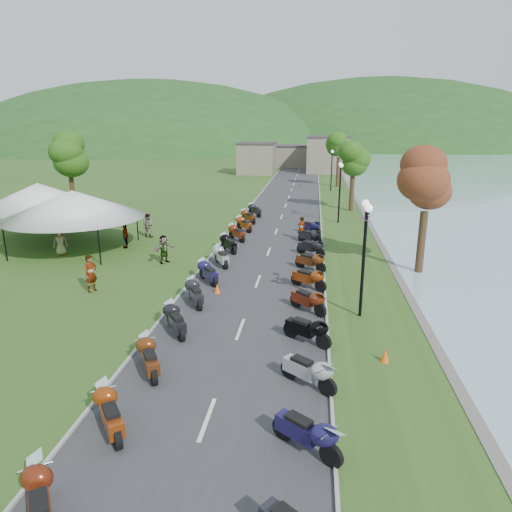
{
  "coord_description": "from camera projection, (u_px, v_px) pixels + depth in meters",
  "views": [
    {
      "loc": [
        2.77,
        -0.94,
        8.09
      ],
      "look_at": [
        -0.15,
        22.44,
        1.3
      ],
      "focal_mm": 32.0,
      "sensor_mm": 36.0,
      "label": 1
    }
  ],
  "objects": [
    {
      "name": "road",
      "position": [
        282.0,
        217.0,
        41.6
      ],
      "size": [
        7.0,
        120.0,
        0.02
      ],
      "primitive_type": "cube",
      "color": "#37373A",
      "rests_on": "ground"
    },
    {
      "name": "hills_backdrop",
      "position": [
        308.0,
        145.0,
        194.15
      ],
      "size": [
        360.0,
        120.0,
        76.0
      ],
      "primitive_type": null,
      "color": "#285621",
      "rests_on": "ground"
    },
    {
      "name": "far_building",
      "position": [
        288.0,
        156.0,
        84.05
      ],
      "size": [
        18.0,
        16.0,
        5.0
      ],
      "primitive_type": "cube",
      "color": "#796F5E",
      "rests_on": "ground"
    },
    {
      "name": "moto_row_left",
      "position": [
        185.0,
        306.0,
        19.69
      ],
      "size": [
        2.6,
        48.69,
        1.1
      ],
      "primitive_type": null,
      "color": "#331411",
      "rests_on": "ground"
    },
    {
      "name": "moto_row_right",
      "position": [
        309.0,
        289.0,
        21.8
      ],
      "size": [
        2.6,
        29.97,
        1.1
      ],
      "primitive_type": null,
      "color": "#331411",
      "rests_on": "ground"
    },
    {
      "name": "vendor_tent_main",
      "position": [
        75.0,
        221.0,
        30.11
      ],
      "size": [
        6.07,
        6.07,
        4.0
      ],
      "primitive_type": null,
      "color": "white",
      "rests_on": "ground"
    },
    {
      "name": "vendor_tent_side",
      "position": [
        41.0,
        210.0,
        33.85
      ],
      "size": [
        5.66,
        5.66,
        4.0
      ],
      "primitive_type": null,
      "color": "white",
      "rests_on": "ground"
    },
    {
      "name": "tree_lakeside",
      "position": [
        425.0,
        203.0,
        25.0
      ],
      "size": [
        2.85,
        2.85,
        7.92
      ],
      "primitive_type": null,
      "color": "#306417",
      "rests_on": "ground"
    },
    {
      "name": "pedestrian_a",
      "position": [
        93.0,
        291.0,
        23.0
      ],
      "size": [
        0.76,
        0.85,
        1.9
      ],
      "primitive_type": "imported",
      "rotation": [
        0.0,
        0.0,
        1.12
      ],
      "color": "slate",
      "rests_on": "ground"
    },
    {
      "name": "pedestrian_b",
      "position": [
        149.0,
        237.0,
        34.19
      ],
      "size": [
        0.97,
        0.72,
        1.77
      ],
      "primitive_type": "imported",
      "rotation": [
        0.0,
        0.0,
        2.83
      ],
      "color": "slate",
      "rests_on": "ground"
    }
  ]
}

